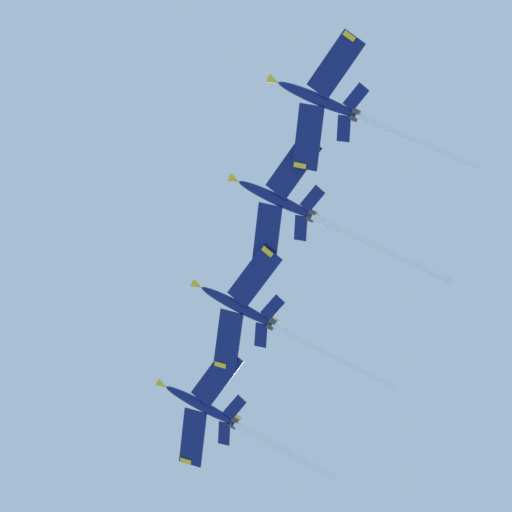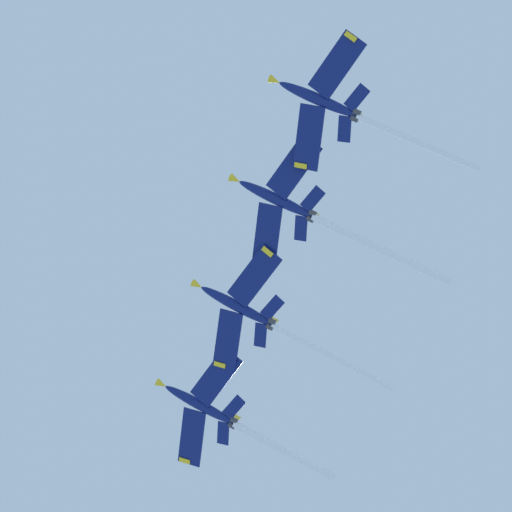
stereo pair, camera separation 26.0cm
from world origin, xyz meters
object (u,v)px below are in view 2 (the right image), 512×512
jet_far_left (339,108)px  jet_inner_left (312,216)px  jet_inner_right (225,418)px  jet_centre (254,315)px

jet_far_left → jet_inner_left: jet_inner_left is taller
jet_inner_right → jet_centre: bearing=-147.1°
jet_inner_left → jet_inner_right: size_ratio=1.13×
jet_far_left → jet_centre: jet_centre is taller
jet_far_left → jet_inner_right: size_ratio=1.03×
jet_inner_left → jet_inner_right: 33.49m
jet_far_left → jet_inner_right: jet_inner_right is taller
jet_inner_left → jet_inner_right: jet_inner_left is taller
jet_far_left → jet_centre: size_ratio=0.96×
jet_inner_left → jet_far_left: bearing=-149.6°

